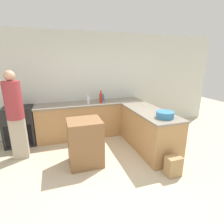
{
  "coord_description": "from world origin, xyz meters",
  "views": [
    {
      "loc": [
        -0.88,
        -2.41,
        1.97
      ],
      "look_at": [
        0.2,
        0.85,
        0.96
      ],
      "focal_mm": 28.0,
      "sensor_mm": 36.0,
      "label": 1
    }
  ],
  "objects": [
    {
      "name": "vinegar_bottle_clear",
      "position": [
        -0.1,
        1.88,
        1.01
      ],
      "size": [
        0.08,
        0.08,
        0.25
      ],
      "color": "silver",
      "rests_on": "counter_back"
    },
    {
      "name": "counter_peninsula",
      "position": [
        1.07,
        0.85,
        0.46
      ],
      "size": [
        0.69,
        1.75,
        0.91
      ],
      "color": "tan",
      "rests_on": "ground_plane"
    },
    {
      "name": "wall_back",
      "position": [
        0.0,
        2.36,
        1.35
      ],
      "size": [
        8.0,
        0.06,
        2.7
      ],
      "color": "silver",
      "rests_on": "ground_plane"
    },
    {
      "name": "person_by_range",
      "position": [
        -1.66,
        1.31,
        0.99
      ],
      "size": [
        0.32,
        0.32,
        1.81
      ],
      "color": "#ADA38E",
      "rests_on": "ground_plane"
    },
    {
      "name": "dish_soap_bottle",
      "position": [
        0.36,
        2.11,
        0.99
      ],
      "size": [
        0.06,
        0.06,
        0.2
      ],
      "color": "#338CBF",
      "rests_on": "counter_back"
    },
    {
      "name": "island_table",
      "position": [
        -0.41,
        0.66,
        0.45
      ],
      "size": [
        0.63,
        0.57,
        0.91
      ],
      "color": "brown",
      "rests_on": "ground_plane"
    },
    {
      "name": "mixing_bowl",
      "position": [
        1.09,
        0.31,
        0.98
      ],
      "size": [
        0.34,
        0.34,
        0.12
      ],
      "color": "teal",
      "rests_on": "counter_peninsula"
    },
    {
      "name": "range_oven",
      "position": [
        -1.76,
        2.03,
        0.46
      ],
      "size": [
        0.68,
        0.61,
        0.93
      ],
      "color": "black",
      "rests_on": "ground_plane"
    },
    {
      "name": "paper_bag",
      "position": [
        0.99,
        -0.2,
        0.18
      ],
      "size": [
        0.27,
        0.19,
        0.36
      ],
      "color": "#A88456",
      "rests_on": "ground_plane"
    },
    {
      "name": "ground_plane",
      "position": [
        0.0,
        0.0,
        0.0
      ],
      "size": [
        14.0,
        14.0,
        0.0
      ],
      "primitive_type": "plane",
      "color": "beige"
    },
    {
      "name": "counter_back",
      "position": [
        0.0,
        2.02,
        0.46
      ],
      "size": [
        2.82,
        0.65,
        0.91
      ],
      "color": "tan",
      "rests_on": "ground_plane"
    },
    {
      "name": "hot_sauce_bottle",
      "position": [
        0.25,
        1.95,
        1.04
      ],
      "size": [
        0.08,
        0.08,
        0.31
      ],
      "color": "red",
      "rests_on": "counter_back"
    }
  ]
}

